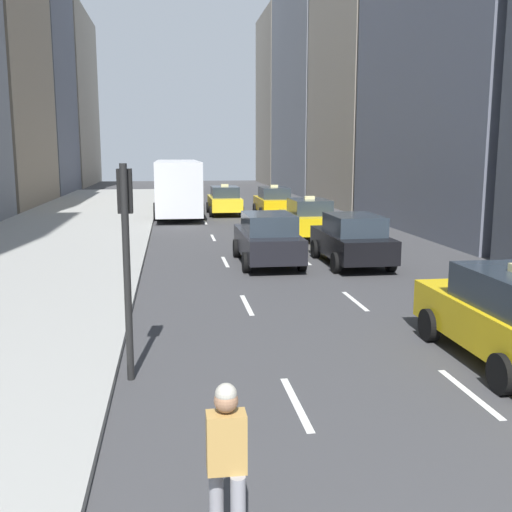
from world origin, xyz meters
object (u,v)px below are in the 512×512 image
taxi_second (273,201)px  sedan_black_near (268,238)px  traffic_light_pole (126,237)px  city_bus (177,185)px  sedan_silver_behind (352,239)px  skateboarder (227,465)px  taxi_fourth (308,218)px  taxi_lead (224,200)px

taxi_second → sedan_black_near: (-2.80, -15.18, 0.01)m
traffic_light_pole → city_bus: bearing=87.6°
sedan_silver_behind → traffic_light_pole: bearing=-125.5°
taxi_second → sedan_silver_behind: taxi_second is taller
sedan_black_near → traffic_light_pole: size_ratio=1.27×
skateboarder → taxi_fourth: bearing=75.0°
sedan_black_near → sedan_silver_behind: (2.80, -0.51, -0.01)m
taxi_lead → taxi_fourth: size_ratio=1.00×
taxi_second → taxi_fourth: 9.15m
taxi_second → skateboarder: bearing=-100.5°
taxi_second → skateboarder: size_ratio=2.52×
taxi_second → taxi_fourth: same height
traffic_light_pole → taxi_lead: bearing=81.5°
taxi_second → traffic_light_pole: traffic_light_pole is taller
taxi_fourth → skateboarder: (-5.56, -20.82, 0.08)m
sedan_silver_behind → city_bus: bearing=107.7°
taxi_fourth → sedan_black_near: bearing=-114.9°
sedan_silver_behind → skateboarder: skateboarder is taller
taxi_fourth → traffic_light_pole: 17.43m
sedan_black_near → taxi_lead: bearing=90.0°
sedan_silver_behind → skateboarder: (-5.56, -14.27, 0.09)m
sedan_black_near → traffic_light_pole: bearing=-111.6°
taxi_second → skateboarder: (-5.56, -29.97, 0.08)m
taxi_fourth → skateboarder: taxi_fourth is taller
sedan_black_near → city_bus: (-2.81, 17.12, 0.90)m
taxi_lead → taxi_fourth: bearing=-75.0°
taxi_fourth → taxi_lead: bearing=105.0°
taxi_fourth → traffic_light_pole: bearing=-112.9°
taxi_fourth → city_bus: size_ratio=0.38×
taxi_fourth → traffic_light_pole: (-6.75, -16.00, 1.53)m
city_bus → skateboarder: bearing=-89.9°
sedan_silver_behind → taxi_second: bearing=90.0°
city_bus → traffic_light_pole: (-1.14, -27.09, 0.62)m
taxi_second → city_bus: (-5.61, 1.94, 0.91)m
taxi_lead → city_bus: bearing=166.7°
taxi_second → traffic_light_pole: bearing=-105.0°
city_bus → taxi_lead: bearing=-13.3°
sedan_black_near → sedan_silver_behind: bearing=-10.4°
taxi_lead → skateboarder: taxi_lead is taller
traffic_light_pole → taxi_fourth: bearing=67.1°
sedan_silver_behind → city_bus: city_bus is taller
taxi_lead → taxi_second: size_ratio=1.00×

